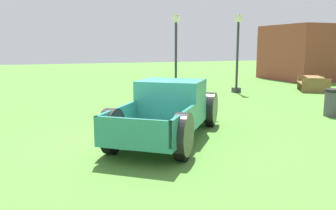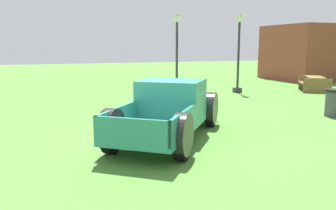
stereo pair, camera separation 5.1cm
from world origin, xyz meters
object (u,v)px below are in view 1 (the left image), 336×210
object	(u,v)px
lamp_post_near	(176,53)
picnic_table	(313,82)
pickup_truck_foreground	(172,109)
trash_can	(333,103)
lamp_post_far	(237,52)

from	to	relation	value
lamp_post_near	picnic_table	size ratio (longest dim) A/B	1.72
pickup_truck_foreground	trash_can	world-z (taller)	pickup_truck_foreground
picnic_table	lamp_post_far	bearing A→B (deg)	-102.84
lamp_post_near	pickup_truck_foreground	bearing A→B (deg)	-22.53
pickup_truck_foreground	lamp_post_near	distance (m)	7.94
lamp_post_far	picnic_table	xyz separation A→B (m)	(0.96, 4.19, -1.63)
lamp_post_near	picnic_table	bearing A→B (deg)	80.99
pickup_truck_foreground	picnic_table	size ratio (longest dim) A/B	2.17
trash_can	lamp_post_far	bearing A→B (deg)	178.81
trash_can	lamp_post_near	bearing A→B (deg)	-154.79
lamp_post_far	trash_can	bearing A→B (deg)	-1.19
lamp_post_near	picnic_table	world-z (taller)	lamp_post_near
lamp_post_far	pickup_truck_foreground	bearing A→B (deg)	-42.14
pickup_truck_foreground	lamp_post_near	bearing A→B (deg)	157.47
lamp_post_far	trash_can	xyz separation A→B (m)	(6.54, -0.14, -1.64)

